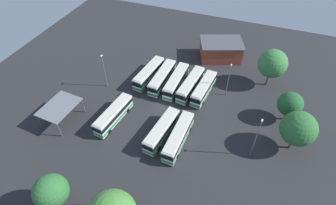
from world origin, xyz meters
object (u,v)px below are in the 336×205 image
object	(u,v)px
bus_row0_slot4	(204,89)
bus_row1_slot4	(178,137)
bus_row0_slot0	(149,73)
tree_south_edge	(273,64)
maintenance_shelter	(59,107)
tree_northwest	(290,104)
depot_building	(221,50)
lamp_post_near_entrance	(229,79)
tree_northeast	(298,129)
bus_row0_slot3	(191,85)
bus_row0_slot2	(176,81)
lamp_post_by_building	(104,70)
bus_row1_slot3	(162,130)
tree_north_edge	(51,191)
bus_row1_slot0	(114,115)
lamp_post_mid_lot	(256,137)
bus_row0_slot1	(162,77)

from	to	relation	value
bus_row0_slot4	bus_row1_slot4	distance (m)	15.49
bus_row0_slot0	tree_south_edge	size ratio (longest dim) A/B	1.22
maintenance_shelter	tree_south_edge	world-z (taller)	tree_south_edge
bus_row1_slot4	tree_northwest	world-z (taller)	tree_northwest
bus_row1_slot4	tree_south_edge	size ratio (longest dim) A/B	1.21
depot_building	maintenance_shelter	size ratio (longest dim) A/B	1.53
lamp_post_near_entrance	tree_northeast	world-z (taller)	tree_northeast
bus_row1_slot4	depot_building	distance (m)	31.65
bus_row0_slot4	bus_row0_slot3	bearing A→B (deg)	-94.98
bus_row1_slot4	tree_northeast	bearing A→B (deg)	107.41
lamp_post_near_entrance	maintenance_shelter	bearing A→B (deg)	-56.88
bus_row0_slot0	tree_northeast	world-z (taller)	tree_northeast
bus_row0_slot2	tree_south_edge	distance (m)	22.60
lamp_post_by_building	tree_south_edge	distance (m)	38.85
bus_row0_slot2	maintenance_shelter	bearing A→B (deg)	-45.55
tree_northwest	lamp_post_near_entrance	bearing A→B (deg)	-103.54
bus_row1_slot3	tree_northwest	xyz separation A→B (m)	(-13.69, 22.81, 2.67)
bus_row0_slot4	lamp_post_by_building	bearing A→B (deg)	-76.76
bus_row0_slot3	tree_south_edge	world-z (taller)	tree_south_edge
bus_row0_slot4	tree_south_edge	bearing A→B (deg)	123.63
tree_north_edge	maintenance_shelter	bearing A→B (deg)	-145.48
bus_row0_slot4	bus_row1_slot0	bearing A→B (deg)	-46.49
maintenance_shelter	tree_north_edge	size ratio (longest dim) A/B	1.06
depot_building	lamp_post_by_building	xyz separation A→B (m)	(21.49, -22.87, 2.40)
bus_row1_slot4	lamp_post_mid_lot	size ratio (longest dim) A/B	1.18
bus_row0_slot2	depot_building	bearing A→B (deg)	155.78
bus_row0_slot3	tree_south_edge	bearing A→B (deg)	117.35
maintenance_shelter	tree_north_edge	bearing A→B (deg)	34.52
bus_row0_slot1	bus_row0_slot2	distance (m)	3.61
tree_south_edge	bus_row1_slot0	bearing A→B (deg)	-50.74
bus_row1_slot3	tree_north_edge	bearing A→B (deg)	-27.16
lamp_post_near_entrance	tree_northeast	size ratio (longest dim) A/B	0.97
bus_row1_slot3	bus_row1_slot4	bearing A→B (deg)	85.00
bus_row1_slot0	tree_northwest	size ratio (longest dim) A/B	1.58
bus_row1_slot3	bus_row1_slot4	world-z (taller)	same
bus_row0_slot0	bus_row0_slot1	world-z (taller)	same
lamp_post_mid_lot	bus_row0_slot2	bearing A→B (deg)	-124.38
maintenance_shelter	bus_row1_slot0	bearing A→B (deg)	109.19
depot_building	tree_northeast	distance (m)	32.01
tree_northeast	maintenance_shelter	bearing A→B (deg)	-78.45
bus_row1_slot0	maintenance_shelter	size ratio (longest dim) A/B	1.31
bus_row0_slot2	lamp_post_mid_lot	bearing A→B (deg)	55.62
bus_row0_slot0	bus_row1_slot4	world-z (taller)	same
bus_row0_slot2	maintenance_shelter	size ratio (longest dim) A/B	1.36
bus_row0_slot3	lamp_post_mid_lot	distance (m)	21.47
tree_south_edge	bus_row1_slot3	bearing A→B (deg)	-36.64
lamp_post_near_entrance	depot_building	bearing A→B (deg)	-161.84
bus_row0_slot2	depot_building	distance (m)	17.45
lamp_post_mid_lot	tree_north_edge	xyz separation A→B (m)	(21.44, -27.46, -0.01)
bus_row1_slot4	tree_northwest	size ratio (longest dim) A/B	1.64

